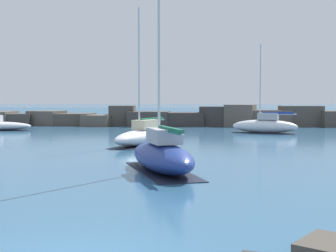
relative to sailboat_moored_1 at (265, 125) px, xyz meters
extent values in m
cube|color=#235175|center=(-8.34, 71.31, -0.73)|extent=(400.00, 116.00, 0.01)
cube|color=#423D38|center=(-28.38, 10.98, -0.02)|extent=(3.73, 4.15, 1.43)
cube|color=brown|center=(-25.13, 11.62, 0.15)|extent=(4.46, 4.14, 1.76)
cube|color=#4C443D|center=(-21.78, 12.04, -0.01)|extent=(4.48, 4.88, 1.44)
cube|color=brown|center=(-18.28, 10.54, -0.08)|extent=(3.91, 4.34, 1.31)
cube|color=#4C443D|center=(-15.68, 11.70, 0.48)|extent=(3.23, 4.03, 2.42)
cube|color=#423D38|center=(-12.30, 10.73, 0.13)|extent=(4.76, 4.05, 1.73)
cube|color=#383330|center=(-8.27, 11.28, 0.07)|extent=(4.98, 4.86, 1.61)
cube|color=#383330|center=(-4.45, 11.67, 0.43)|extent=(3.77, 3.55, 2.32)
cube|color=brown|center=(-1.40, 11.63, 0.54)|extent=(4.17, 5.16, 2.56)
cube|color=brown|center=(1.86, 11.84, 0.23)|extent=(5.13, 4.18, 1.92)
cube|color=#4C443D|center=(5.71, 12.04, 0.47)|extent=(4.84, 3.65, 2.41)
ellipsoid|color=white|center=(-0.03, 0.01, -0.10)|extent=(6.39, 3.63, 1.27)
cube|color=black|center=(-0.03, 0.01, -0.72)|extent=(6.09, 3.50, 0.03)
cube|color=#B2B2B7|center=(0.26, -0.09, 0.85)|extent=(2.06, 1.49, 0.64)
cylinder|color=silver|center=(-0.47, 0.16, 4.08)|extent=(0.12, 0.12, 7.09)
cylinder|color=#BCBCC1|center=(1.14, -0.39, 1.08)|extent=(3.24, 1.21, 0.10)
cube|color=navy|center=(1.14, -0.39, 1.18)|extent=(2.79, 1.13, 0.20)
ellipsoid|color=white|center=(-10.00, -12.37, -0.18)|extent=(4.21, 7.18, 1.12)
cube|color=black|center=(-10.00, -12.37, -0.72)|extent=(4.05, 6.84, 0.03)
cube|color=beige|center=(-9.88, -12.05, 0.70)|extent=(1.70, 2.32, 0.64)
cylinder|color=silver|center=(-10.19, -12.86, 4.53)|extent=(0.12, 0.12, 8.30)
cylinder|color=#BCBCC1|center=(-9.51, -11.07, 0.93)|extent=(1.45, 3.62, 0.10)
cube|color=#1E664C|center=(-9.51, -11.07, 1.03)|extent=(1.34, 3.12, 0.20)
ellipsoid|color=navy|center=(-7.59, -24.10, -0.09)|extent=(4.28, 7.02, 1.29)
cube|color=black|center=(-7.59, -24.10, -0.72)|extent=(4.12, 6.69, 0.03)
cube|color=#B2B2B7|center=(-7.48, -24.42, 0.88)|extent=(1.77, 2.29, 0.64)
cylinder|color=silver|center=(-7.77, -23.63, 4.60)|extent=(0.12, 0.12, 8.08)
cylinder|color=#BCBCC1|center=(-7.13, -25.36, 1.11)|extent=(1.38, 3.50, 0.10)
cube|color=#1E664C|center=(-7.13, -25.36, 1.21)|extent=(1.28, 3.02, 0.20)
camera|label=1|loc=(-5.72, -44.66, 2.48)|focal=50.00mm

